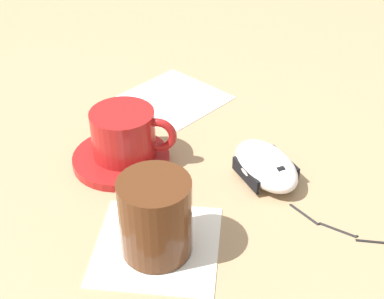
% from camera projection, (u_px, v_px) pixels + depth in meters
% --- Properties ---
extents(ground_plane, '(3.00, 3.00, 0.00)m').
position_uv_depth(ground_plane, '(158.00, 173.00, 0.65)').
color(ground_plane, '#9E7F5B').
extents(saucer, '(0.12, 0.12, 0.01)m').
position_uv_depth(saucer, '(122.00, 157.00, 0.67)').
color(saucer, maroon).
rests_on(saucer, ground).
extents(coffee_cup, '(0.11, 0.08, 0.06)m').
position_uv_depth(coffee_cup, '(125.00, 133.00, 0.65)').
color(coffee_cup, maroon).
rests_on(coffee_cup, saucer).
extents(computer_mouse, '(0.12, 0.11, 0.04)m').
position_uv_depth(computer_mouse, '(266.00, 166.00, 0.64)').
color(computer_mouse, silver).
rests_on(computer_mouse, ground).
extents(napkin_under_glass, '(0.16, 0.16, 0.00)m').
position_uv_depth(napkin_under_glass, '(157.00, 245.00, 0.55)').
color(napkin_under_glass, silver).
rests_on(napkin_under_glass, ground).
extents(drinking_glass, '(0.07, 0.07, 0.09)m').
position_uv_depth(drinking_glass, '(155.00, 217.00, 0.52)').
color(drinking_glass, '#4C2814').
rests_on(drinking_glass, napkin_under_glass).
extents(napkin_spare, '(0.17, 0.17, 0.00)m').
position_uv_depth(napkin_spare, '(173.00, 98.00, 0.80)').
color(napkin_spare, white).
rests_on(napkin_spare, ground).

